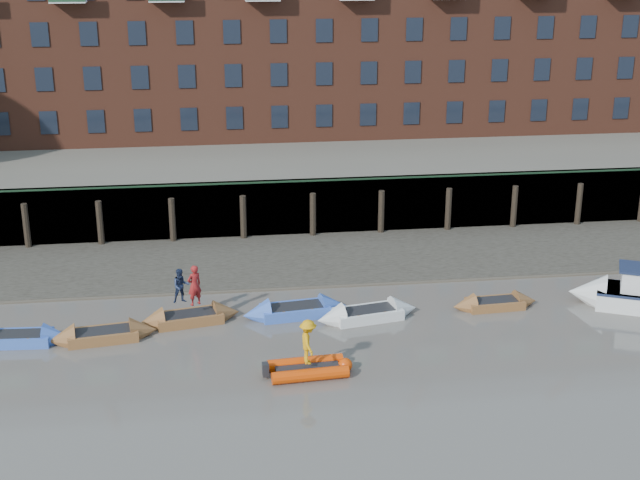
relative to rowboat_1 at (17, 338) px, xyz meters
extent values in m
plane|color=#5E5851|center=(12.32, -9.37, -0.23)|extent=(220.00, 220.00, 0.00)
cube|color=#3D382F|center=(12.32, 8.63, -0.23)|extent=(110.00, 8.00, 0.50)
cube|color=#4C4336|center=(12.32, 5.23, -0.23)|extent=(110.00, 1.60, 0.10)
cube|color=#2D2A26|center=(12.32, 13.03, 1.37)|extent=(110.00, 0.80, 3.20)
cylinder|color=black|center=(-1.68, 12.38, 1.07)|extent=(0.36, 0.36, 2.60)
cylinder|color=black|center=(2.32, 12.38, 1.07)|extent=(0.36, 0.36, 2.60)
cylinder|color=black|center=(6.32, 12.38, 1.07)|extent=(0.36, 0.36, 2.60)
cylinder|color=black|center=(10.32, 12.38, 1.07)|extent=(0.36, 0.36, 2.60)
cylinder|color=black|center=(14.32, 12.38, 1.07)|extent=(0.36, 0.36, 2.60)
cylinder|color=black|center=(18.32, 12.38, 1.07)|extent=(0.36, 0.36, 2.60)
cylinder|color=black|center=(22.32, 12.38, 1.07)|extent=(0.36, 0.36, 2.60)
cylinder|color=black|center=(26.32, 12.38, 1.07)|extent=(0.36, 0.36, 2.60)
cylinder|color=black|center=(30.32, 12.38, 1.07)|extent=(0.36, 0.36, 2.60)
cube|color=#264C2D|center=(12.32, 12.73, 3.02)|extent=(110.00, 0.06, 0.10)
cube|color=#5E594D|center=(12.32, 26.63, 1.37)|extent=(110.00, 28.00, 3.20)
cube|color=brown|center=(12.32, 27.63, 8.97)|extent=(80.00, 10.00, 12.00)
cube|color=black|center=(-4.68, 22.61, 4.77)|extent=(1.10, 0.12, 1.50)
cube|color=black|center=(-1.68, 22.61, 4.77)|extent=(1.10, 0.12, 1.50)
cube|color=black|center=(1.32, 22.61, 4.77)|extent=(1.10, 0.12, 1.50)
cube|color=black|center=(4.32, 22.61, 4.77)|extent=(1.10, 0.12, 1.50)
cube|color=black|center=(7.32, 22.61, 4.77)|extent=(1.10, 0.12, 1.50)
cube|color=black|center=(10.32, 22.61, 4.77)|extent=(1.10, 0.12, 1.50)
cube|color=black|center=(13.32, 22.61, 4.77)|extent=(1.10, 0.12, 1.50)
cube|color=black|center=(16.32, 22.61, 4.77)|extent=(1.10, 0.12, 1.50)
cube|color=black|center=(19.32, 22.61, 4.77)|extent=(1.10, 0.12, 1.50)
cube|color=black|center=(22.32, 22.61, 4.77)|extent=(1.10, 0.12, 1.50)
cube|color=black|center=(25.32, 22.61, 4.77)|extent=(1.10, 0.12, 1.50)
cube|color=black|center=(28.32, 22.61, 4.77)|extent=(1.10, 0.12, 1.50)
cube|color=black|center=(31.32, 22.61, 4.77)|extent=(1.10, 0.12, 1.50)
cube|color=black|center=(34.32, 22.61, 4.77)|extent=(1.10, 0.12, 1.50)
cube|color=black|center=(37.32, 22.61, 4.77)|extent=(1.10, 0.12, 1.50)
cube|color=black|center=(-1.68, 22.61, 7.57)|extent=(1.10, 0.12, 1.50)
cube|color=black|center=(1.32, 22.61, 7.57)|extent=(1.10, 0.12, 1.50)
cube|color=black|center=(4.32, 22.61, 7.57)|extent=(1.10, 0.12, 1.50)
cube|color=black|center=(7.32, 22.61, 7.57)|extent=(1.10, 0.12, 1.50)
cube|color=black|center=(10.32, 22.61, 7.57)|extent=(1.10, 0.12, 1.50)
cube|color=black|center=(13.32, 22.61, 7.57)|extent=(1.10, 0.12, 1.50)
cube|color=black|center=(16.32, 22.61, 7.57)|extent=(1.10, 0.12, 1.50)
cube|color=black|center=(19.32, 22.61, 7.57)|extent=(1.10, 0.12, 1.50)
cube|color=black|center=(22.32, 22.61, 7.57)|extent=(1.10, 0.12, 1.50)
cube|color=black|center=(25.32, 22.61, 7.57)|extent=(1.10, 0.12, 1.50)
cube|color=black|center=(28.32, 22.61, 7.57)|extent=(1.10, 0.12, 1.50)
cube|color=black|center=(31.32, 22.61, 7.57)|extent=(1.10, 0.12, 1.50)
cube|color=black|center=(34.32, 22.61, 7.57)|extent=(1.10, 0.12, 1.50)
cube|color=black|center=(37.32, 22.61, 7.57)|extent=(1.10, 0.12, 1.50)
cube|color=black|center=(-1.68, 22.61, 10.37)|extent=(1.10, 0.12, 1.50)
cube|color=black|center=(1.32, 22.61, 10.37)|extent=(1.10, 0.12, 1.50)
cube|color=black|center=(4.32, 22.61, 10.37)|extent=(1.10, 0.12, 1.50)
cube|color=black|center=(7.32, 22.61, 10.37)|extent=(1.10, 0.12, 1.50)
cube|color=black|center=(10.32, 22.61, 10.37)|extent=(1.10, 0.12, 1.50)
cube|color=black|center=(13.32, 22.61, 10.37)|extent=(1.10, 0.12, 1.50)
cube|color=black|center=(16.32, 22.61, 10.37)|extent=(1.10, 0.12, 1.50)
cube|color=black|center=(19.32, 22.61, 10.37)|extent=(1.10, 0.12, 1.50)
cube|color=black|center=(22.32, 22.61, 10.37)|extent=(1.10, 0.12, 1.50)
cube|color=black|center=(25.32, 22.61, 10.37)|extent=(1.10, 0.12, 1.50)
cube|color=black|center=(28.32, 22.61, 10.37)|extent=(1.10, 0.12, 1.50)
cube|color=black|center=(31.32, 22.61, 10.37)|extent=(1.10, 0.12, 1.50)
cube|color=black|center=(34.32, 22.61, 10.37)|extent=(1.10, 0.12, 1.50)
cube|color=black|center=(37.32, 22.61, 10.37)|extent=(1.10, 0.12, 1.50)
cube|color=blue|center=(0.00, 0.00, -0.01)|extent=(2.99, 1.49, 0.46)
cone|color=blue|center=(1.70, -0.10, -0.01)|extent=(1.21, 1.38, 1.32)
cube|color=black|center=(0.00, 0.00, 0.20)|extent=(2.48, 1.13, 0.06)
cube|color=brown|center=(3.63, -0.14, 0.00)|extent=(3.12, 1.74, 0.46)
cone|color=brown|center=(5.35, 0.10, 0.00)|extent=(1.33, 1.49, 1.34)
cone|color=brown|center=(1.92, -0.39, 0.00)|extent=(1.33, 1.49, 1.34)
cube|color=black|center=(3.63, -0.14, 0.21)|extent=(2.59, 1.34, 0.06)
cube|color=brown|center=(7.32, 1.20, 0.00)|extent=(3.17, 1.89, 0.46)
cone|color=brown|center=(9.02, 1.53, 0.00)|extent=(1.39, 1.54, 1.34)
cone|color=brown|center=(5.62, 0.87, 0.00)|extent=(1.39, 1.54, 1.34)
cube|color=black|center=(7.32, 1.20, 0.21)|extent=(2.62, 1.46, 0.06)
cube|color=blue|center=(12.17, 1.37, 0.01)|extent=(3.29, 1.79, 0.49)
cone|color=blue|center=(13.99, 1.59, 0.01)|extent=(1.39, 1.56, 1.42)
cone|color=blue|center=(10.35, 1.15, 0.01)|extent=(1.39, 1.56, 1.42)
cube|color=black|center=(12.17, 1.37, 0.24)|extent=(2.73, 1.37, 0.06)
cube|color=silver|center=(15.40, 0.58, 0.01)|extent=(3.30, 1.96, 0.48)
cone|color=silver|center=(17.17, 0.92, 0.01)|extent=(1.45, 1.60, 1.40)
cone|color=silver|center=(13.63, 0.23, 0.01)|extent=(1.45, 1.60, 1.40)
cube|color=black|center=(15.40, 0.58, 0.23)|extent=(2.73, 1.52, 0.06)
cube|color=brown|center=(21.57, 1.06, -0.03)|extent=(2.70, 1.35, 0.41)
cone|color=brown|center=(23.10, 1.16, -0.03)|extent=(1.10, 1.25, 1.19)
cone|color=brown|center=(20.03, 0.97, -0.03)|extent=(1.10, 1.25, 1.19)
cube|color=black|center=(21.57, 1.06, 0.16)|extent=(2.25, 1.03, 0.06)
cylinder|color=#D93C04|center=(12.03, -3.87, 0.02)|extent=(3.10, 0.74, 0.51)
cylinder|color=#D93C04|center=(12.12, -4.94, 0.02)|extent=(3.10, 0.74, 0.51)
sphere|color=#D93C04|center=(13.61, -4.29, 0.02)|extent=(0.58, 0.58, 0.58)
cube|color=black|center=(12.08, -4.40, 0.02)|extent=(2.62, 1.07, 0.18)
cone|color=silver|center=(26.12, 1.15, 0.23)|extent=(2.41, 2.57, 2.04)
imported|color=maroon|center=(7.63, 1.14, 1.61)|extent=(0.82, 0.74, 1.88)
imported|color=#19233F|center=(7.02, 1.49, 1.47)|extent=(0.89, 0.76, 1.60)
imported|color=orange|center=(12.09, -4.45, 1.23)|extent=(0.76, 1.23, 1.84)
camera|label=1|loc=(8.48, -36.06, 16.63)|focal=50.00mm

